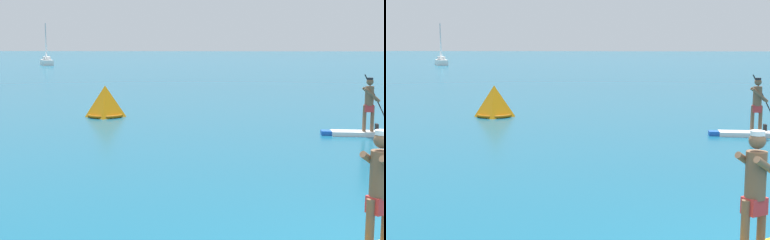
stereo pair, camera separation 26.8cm
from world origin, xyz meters
TOP-DOWN VIEW (x-y plane):
  - paddleboarder_mid_center at (-0.66, 0.47)m, footprint 2.90×2.12m
  - paddleboarder_far_right at (1.83, 10.30)m, footprint 3.08×0.82m
  - race_marker_buoy at (-7.31, 13.96)m, footprint 1.37×1.37m
  - sailboat_left_horizon at (-27.65, 65.65)m, footprint 3.59×5.79m

SIDE VIEW (x-z plane):
  - paddleboarder_mid_center at x=-0.66m, z-range -0.57..1.27m
  - paddleboarder_far_right at x=1.83m, z-range -0.56..1.30m
  - race_marker_buoy at x=-7.31m, z-range -0.07..1.15m
  - sailboat_left_horizon at x=-27.65m, z-range -2.11..3.53m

